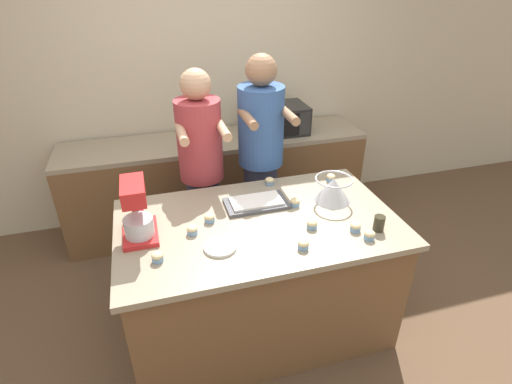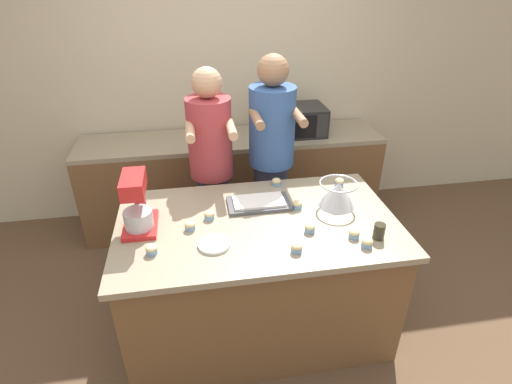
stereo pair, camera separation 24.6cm
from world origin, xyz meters
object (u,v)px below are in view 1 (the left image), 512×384
object	(u,v)px
small_plate	(220,247)
cupcake_1	(356,227)
cupcake_2	(157,257)
cupcake_5	(210,218)
cupcake_9	(295,202)
cupcake_3	(192,230)
mixing_bowl	(333,189)
baking_tray	(256,203)
cupcake_4	(331,178)
stand_mixer	(137,213)
cupcake_0	(270,181)
cupcake_7	(303,244)
cupcake_6	(370,235)
microwave_oven	(279,119)
person_right	(261,162)
person_left	(202,174)
cupcake_8	(312,224)
drinking_glass	(379,223)

from	to	relation	value
small_plate	cupcake_1	size ratio (longest dim) A/B	2.91
small_plate	cupcake_2	world-z (taller)	cupcake_2
cupcake_5	cupcake_9	world-z (taller)	same
cupcake_1	cupcake_3	size ratio (longest dim) A/B	1.00
mixing_bowl	baking_tray	distance (m)	0.53
small_plate	cupcake_5	distance (m)	0.28
cupcake_4	mixing_bowl	bearing A→B (deg)	-113.64
stand_mixer	cupcake_0	world-z (taller)	stand_mixer
small_plate	cupcake_7	distance (m)	0.47
stand_mixer	mixing_bowl	distance (m)	1.27
cupcake_6	cupcake_5	bearing A→B (deg)	153.02
small_plate	cupcake_2	bearing A→B (deg)	-177.05
cupcake_4	cupcake_5	size ratio (longest dim) A/B	1.00
microwave_oven	cupcake_9	world-z (taller)	microwave_oven
cupcake_3	cupcake_9	xyz separation A→B (m)	(0.70, 0.13, 0.00)
small_plate	cupcake_0	size ratio (longest dim) A/B	2.91
person_right	cupcake_6	xyz separation A→B (m)	(0.33, -1.11, -0.01)
person_left	small_plate	world-z (taller)	person_left
cupcake_6	cupcake_9	world-z (taller)	same
cupcake_9	cupcake_6	bearing A→B (deg)	-58.87
cupcake_3	cupcake_5	distance (m)	0.16
cupcake_8	cupcake_7	bearing A→B (deg)	-126.17
person_left	baking_tray	world-z (taller)	person_left
person_left	cupcake_9	world-z (taller)	person_left
cupcake_9	drinking_glass	bearing A→B (deg)	-46.45
cupcake_1	cupcake_5	bearing A→B (deg)	157.48
mixing_bowl	cupcake_9	distance (m)	0.28
cupcake_6	cupcake_3	bearing A→B (deg)	160.96
small_plate	cupcake_4	distance (m)	1.11
cupcake_3	stand_mixer	bearing A→B (deg)	166.85
small_plate	cupcake_7	size ratio (longest dim) A/B	2.91
drinking_glass	cupcake_4	world-z (taller)	drinking_glass
mixing_bowl	stand_mixer	bearing A→B (deg)	-177.49
small_plate	person_left	bearing A→B (deg)	86.64
baking_tray	cupcake_9	xyz separation A→B (m)	(0.24, -0.08, 0.01)
stand_mixer	microwave_oven	size ratio (longest dim) A/B	0.71
drinking_glass	small_plate	world-z (taller)	drinking_glass
person_left	microwave_oven	bearing A→B (deg)	37.77
person_right	cupcake_8	size ratio (longest dim) A/B	27.26
mixing_bowl	cupcake_5	size ratio (longest dim) A/B	3.93
mixing_bowl	baking_tray	size ratio (longest dim) A/B	0.62
person_left	drinking_glass	world-z (taller)	person_left
person_left	cupcake_9	size ratio (longest dim) A/B	26.14
cupcake_5	cupcake_4	bearing A→B (deg)	16.58
cupcake_6	cupcake_7	size ratio (longest dim) A/B	1.00
cupcake_4	cupcake_9	distance (m)	0.46
cupcake_2	small_plate	bearing A→B (deg)	2.95
cupcake_5	cupcake_6	bearing A→B (deg)	-26.98
microwave_oven	drinking_glass	bearing A→B (deg)	-88.32
cupcake_7	cupcake_9	bearing A→B (deg)	74.75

